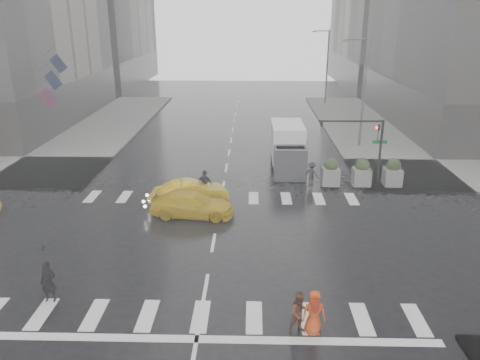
{
  "coord_description": "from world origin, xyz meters",
  "views": [
    {
      "loc": [
        1.86,
        -20.7,
        10.64
      ],
      "look_at": [
        1.27,
        2.0,
        2.59
      ],
      "focal_mm": 35.0,
      "sensor_mm": 36.0,
      "label": 1
    }
  ],
  "objects_px": {
    "pedestrian_orange": "(314,312)",
    "pedestrian_brown": "(300,313)",
    "taxi_mid": "(191,192)",
    "box_truck": "(288,147)",
    "traffic_signal_pole": "(365,140)"
  },
  "relations": [
    {
      "from": "pedestrian_orange",
      "to": "box_truck",
      "type": "xyz_separation_m",
      "value": [
        0.37,
        18.52,
        0.88
      ]
    },
    {
      "from": "pedestrian_brown",
      "to": "box_truck",
      "type": "xyz_separation_m",
      "value": [
        0.86,
        18.52,
        0.91
      ]
    },
    {
      "from": "taxi_mid",
      "to": "pedestrian_brown",
      "type": "bearing_deg",
      "value": -174.97
    },
    {
      "from": "traffic_signal_pole",
      "to": "box_truck",
      "type": "bearing_deg",
      "value": 140.8
    },
    {
      "from": "taxi_mid",
      "to": "box_truck",
      "type": "height_order",
      "value": "box_truck"
    },
    {
      "from": "traffic_signal_pole",
      "to": "taxi_mid",
      "type": "height_order",
      "value": "traffic_signal_pole"
    },
    {
      "from": "traffic_signal_pole",
      "to": "pedestrian_orange",
      "type": "xyz_separation_m",
      "value": [
        -4.93,
        -14.81,
        -2.39
      ]
    },
    {
      "from": "pedestrian_brown",
      "to": "taxi_mid",
      "type": "bearing_deg",
      "value": 97.3
    },
    {
      "from": "pedestrian_brown",
      "to": "pedestrian_orange",
      "type": "xyz_separation_m",
      "value": [
        0.48,
        -0.0,
        0.04
      ]
    },
    {
      "from": "traffic_signal_pole",
      "to": "box_truck",
      "type": "distance_m",
      "value": 6.06
    },
    {
      "from": "pedestrian_orange",
      "to": "pedestrian_brown",
      "type": "bearing_deg",
      "value": 177.3
    },
    {
      "from": "pedestrian_brown",
      "to": "taxi_mid",
      "type": "height_order",
      "value": "pedestrian_brown"
    },
    {
      "from": "box_truck",
      "to": "traffic_signal_pole",
      "type": "bearing_deg",
      "value": -39.54
    },
    {
      "from": "traffic_signal_pole",
      "to": "pedestrian_brown",
      "type": "distance_m",
      "value": 15.95
    },
    {
      "from": "box_truck",
      "to": "pedestrian_orange",
      "type": "bearing_deg",
      "value": -91.5
    }
  ]
}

